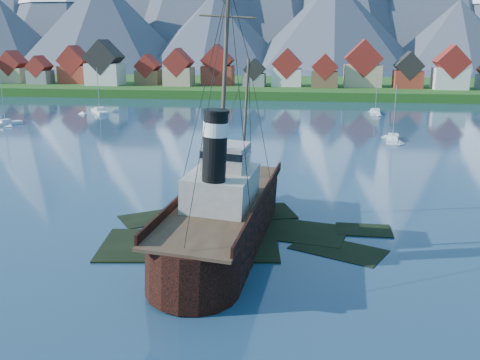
# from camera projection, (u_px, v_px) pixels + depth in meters

# --- Properties ---
(ground) EXTENTS (1400.00, 1400.00, 0.00)m
(ground) POSITION_uv_depth(u_px,v_px,m) (222.00, 240.00, 56.16)
(ground) COLOR #1C384F
(ground) RESTS_ON ground
(shoal) EXTENTS (31.71, 21.24, 1.14)m
(shoal) POSITION_uv_depth(u_px,v_px,m) (242.00, 237.00, 58.06)
(shoal) COLOR black
(shoal) RESTS_ON ground
(shore_bank) EXTENTS (600.00, 80.00, 3.20)m
(shore_bank) POSITION_uv_depth(u_px,v_px,m) (294.00, 90.00, 218.82)
(shore_bank) COLOR #1E4213
(shore_bank) RESTS_ON ground
(seawall) EXTENTS (600.00, 2.50, 2.00)m
(seawall) POSITION_uv_depth(u_px,v_px,m) (289.00, 100.00, 182.46)
(seawall) COLOR #3F3D38
(seawall) RESTS_ON ground
(town) EXTENTS (250.96, 16.69, 17.30)m
(town) POSITION_uv_depth(u_px,v_px,m) (205.00, 70.00, 203.97)
(town) COLOR maroon
(town) RESTS_ON ground
(tugboat_wreck) EXTENTS (7.78, 33.52, 26.56)m
(tugboat_wreck) POSITION_uv_depth(u_px,v_px,m) (225.00, 209.00, 55.54)
(tugboat_wreck) COLOR black
(tugboat_wreck) RESTS_ON ground
(sailboat_b) EXTENTS (6.13, 7.72, 11.57)m
(sailboat_b) POSITION_uv_depth(u_px,v_px,m) (6.00, 124.00, 130.69)
(sailboat_b) COLOR silver
(sailboat_b) RESTS_ON ground
(sailboat_c) EXTENTS (8.13, 9.88, 13.30)m
(sailboat_c) POSITION_uv_depth(u_px,v_px,m) (100.00, 112.00, 151.68)
(sailboat_c) COLOR silver
(sailboat_c) RESTS_ON ground
(sailboat_d) EXTENTS (3.70, 9.06, 12.03)m
(sailboat_d) POSITION_uv_depth(u_px,v_px,m) (393.00, 140.00, 110.39)
(sailboat_d) COLOR silver
(sailboat_d) RESTS_ON ground
(sailboat_e) EXTENTS (3.17, 10.18, 11.64)m
(sailboat_e) POSITION_uv_depth(u_px,v_px,m) (375.00, 113.00, 150.11)
(sailboat_e) COLOR silver
(sailboat_e) RESTS_ON ground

